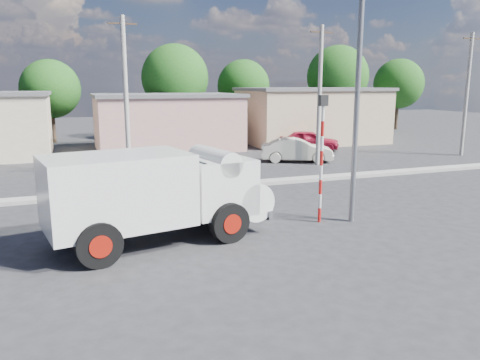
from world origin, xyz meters
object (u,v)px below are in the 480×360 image
object	(u,v)px
cyclist	(229,198)
traffic_pole	(322,148)
car_cream	(297,150)
car_red	(309,140)
streetlight	(354,76)
bicycle	(229,209)
truck	(160,192)

from	to	relation	value
cyclist	traffic_pole	xyz separation A→B (m)	(2.95, -1.11, 1.74)
car_cream	car_red	size ratio (longest dim) A/B	1.03
streetlight	bicycle	bearing A→B (deg)	160.04
streetlight	traffic_pole	bearing A→B (deg)	162.27
truck	traffic_pole	distance (m)	5.63
truck	traffic_pole	size ratio (longest dim) A/B	1.61
cyclist	truck	bearing A→B (deg)	122.44
truck	cyclist	size ratio (longest dim) A/B	4.10
cyclist	streetlight	size ratio (longest dim) A/B	0.19
car_cream	traffic_pole	world-z (taller)	traffic_pole
cyclist	traffic_pole	distance (m)	3.61
bicycle	car_red	xyz separation A→B (m)	(11.25, 15.07, 0.28)
streetlight	truck	bearing A→B (deg)	178.27
car_red	streetlight	distance (m)	18.54
cyclist	streetlight	xyz separation A→B (m)	(3.89, -1.41, 4.11)
truck	car_red	bearing A→B (deg)	38.95
car_red	traffic_pole	size ratio (longest dim) A/B	0.98
truck	car_red	xyz separation A→B (m)	(13.83, 16.29, -0.80)
car_cream	car_red	bearing A→B (deg)	-13.97
car_cream	car_red	xyz separation A→B (m)	(3.16, 4.25, 0.00)
car_red	streetlight	world-z (taller)	streetlight
bicycle	cyclist	size ratio (longest dim) A/B	0.99
car_cream	streetlight	xyz separation A→B (m)	(-4.20, -12.23, 4.24)
truck	car_cream	world-z (taller)	truck
cyclist	traffic_pole	size ratio (longest dim) A/B	0.39
car_cream	traffic_pole	distance (m)	13.13
car_red	car_cream	bearing A→B (deg)	167.02
bicycle	traffic_pole	xyz separation A→B (m)	(2.95, -1.11, 2.15)
truck	car_cream	distance (m)	16.10
bicycle	cyclist	xyz separation A→B (m)	(0.00, 0.00, 0.41)
car_red	traffic_pole	distance (m)	18.28
cyclist	car_red	xyz separation A→B (m)	(11.25, 15.07, -0.13)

